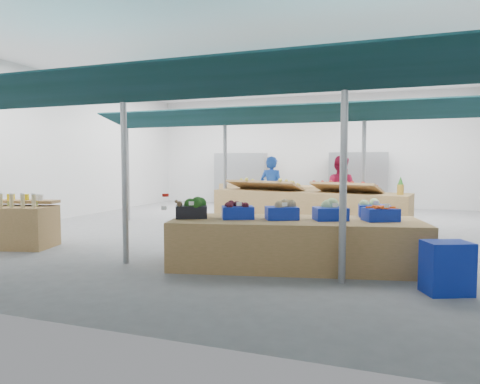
{
  "coord_description": "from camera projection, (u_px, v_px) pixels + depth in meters",
  "views": [
    {
      "loc": [
        3.11,
        -9.96,
        1.67
      ],
      "look_at": [
        0.16,
        -1.6,
        1.05
      ],
      "focal_mm": 32.0,
      "sensor_mm": 36.0,
      "label": 1
    }
  ],
  "objects": [
    {
      "name": "pole_grid",
      "position": [
        266.0,
        155.0,
        8.5
      ],
      "size": [
        10.0,
        4.6,
        3.0
      ],
      "color": "gray",
      "rests_on": "floor"
    },
    {
      "name": "pole_ribbon",
      "position": [
        165.0,
        196.0,
        7.4
      ],
      "size": [
        0.12,
        0.12,
        0.28
      ],
      "color": "#B3140B",
      "rests_on": "pole_grid"
    },
    {
      "name": "sparrow",
      "position": [
        179.0,
        203.0,
        6.86
      ],
      "size": [
        0.12,
        0.09,
        0.11
      ],
      "rotation": [
        0.0,
        0.0,
        0.44
      ],
      "color": "brown",
      "rests_on": "crate_broccoli"
    },
    {
      "name": "pineapple",
      "position": [
        400.0,
        186.0,
        9.03
      ],
      "size": [
        0.14,
        0.14,
        0.39
      ],
      "rotation": [
        0.0,
        0.0,
        -0.3
      ],
      "color": "#8C6019",
      "rests_on": "fruit_counter"
    },
    {
      "name": "bottle_shelf",
      "position": [
        8.0,
        225.0,
        8.42
      ],
      "size": [
        1.96,
        1.45,
        1.09
      ],
      "rotation": [
        0.0,
        0.0,
        0.23
      ],
      "color": "olive",
      "rests_on": "floor"
    },
    {
      "name": "crate_celeriac",
      "position": [
        282.0,
        210.0,
        6.8
      ],
      "size": [
        0.6,
        0.53,
        0.31
      ],
      "rotation": [
        0.0,
        0.0,
        0.44
      ],
      "color": "#0F26A4",
      "rests_on": "veg_counter"
    },
    {
      "name": "crate_extra",
      "position": [
        374.0,
        208.0,
        7.1
      ],
      "size": [
        0.54,
        0.44,
        0.32
      ],
      "rotation": [
        0.0,
        0.0,
        0.14
      ],
      "color": "#0F26A4",
      "rests_on": "veg_counter"
    },
    {
      "name": "back_shelving_left",
      "position": [
        241.0,
        179.0,
        16.92
      ],
      "size": [
        2.0,
        0.5,
        2.0
      ],
      "primitive_type": "cube",
      "color": "#B23F33",
      "rests_on": "floor"
    },
    {
      "name": "hall",
      "position": [
        272.0,
        127.0,
        11.69
      ],
      "size": [
        13.0,
        13.0,
        13.0
      ],
      "color": "silver",
      "rests_on": "ground"
    },
    {
      "name": "fruit_counter",
      "position": [
        308.0,
        212.0,
        10.15
      ],
      "size": [
        4.69,
        1.77,
        0.98
      ],
      "primitive_type": "cube",
      "rotation": [
        0.0,
        0.0,
        -0.15
      ],
      "color": "olive",
      "rests_on": "floor"
    },
    {
      "name": "back_shelving_right",
      "position": [
        358.0,
        181.0,
        15.43
      ],
      "size": [
        2.0,
        0.5,
        2.0
      ],
      "primitive_type": "cube",
      "color": "#B23F33",
      "rests_on": "floor"
    },
    {
      "name": "crate_carrots",
      "position": [
        380.0,
        214.0,
        6.62
      ],
      "size": [
        0.6,
        0.53,
        0.29
      ],
      "rotation": [
        0.0,
        0.0,
        0.44
      ],
      "color": "#0F26A4",
      "rests_on": "veg_counter"
    },
    {
      "name": "apple_heap_red",
      "position": [
        346.0,
        186.0,
        9.57
      ],
      "size": [
        1.64,
        1.12,
        0.27
      ],
      "rotation": [
        0.0,
        0.0,
        -0.3
      ],
      "color": "#997247",
      "rests_on": "fruit_counter"
    },
    {
      "name": "vendor_left",
      "position": [
        272.0,
        190.0,
        11.55
      ],
      "size": [
        0.73,
        0.53,
        1.83
      ],
      "primitive_type": "imported",
      "rotation": [
        0.0,
        0.0,
        2.99
      ],
      "color": "#1B47B2",
      "rests_on": "floor"
    },
    {
      "name": "crate_broccoli",
      "position": [
        191.0,
        208.0,
        6.97
      ],
      "size": [
        0.6,
        0.53,
        0.35
      ],
      "rotation": [
        0.0,
        0.0,
        0.44
      ],
      "color": "black",
      "rests_on": "veg_counter"
    },
    {
      "name": "crate_cabbage",
      "position": [
        330.0,
        210.0,
        6.71
      ],
      "size": [
        0.6,
        0.53,
        0.35
      ],
      "rotation": [
        0.0,
        0.0,
        0.44
      ],
      "color": "#0F26A4",
      "rests_on": "veg_counter"
    },
    {
      "name": "awnings",
      "position": [
        266.0,
        106.0,
        8.43
      ],
      "size": [
        9.5,
        7.08,
        0.3
      ],
      "color": "black",
      "rests_on": "pole_grid"
    },
    {
      "name": "far_counter",
      "position": [
        276.0,
        196.0,
        15.87
      ],
      "size": [
        4.69,
        2.06,
        0.83
      ],
      "primitive_type": "cube",
      "rotation": [
        0.0,
        0.0,
        -0.26
      ],
      "color": "olive",
      "rests_on": "floor"
    },
    {
      "name": "apple_heap_yellow",
      "position": [
        265.0,
        183.0,
        10.52
      ],
      "size": [
        2.02,
        1.23,
        0.27
      ],
      "rotation": [
        0.0,
        0.0,
        -0.3
      ],
      "color": "#997247",
      "rests_on": "fruit_counter"
    },
    {
      "name": "crate_stack",
      "position": [
        447.0,
        268.0,
        5.41
      ],
      "size": [
        0.67,
        0.58,
        0.67
      ],
      "primitive_type": "cube",
      "rotation": [
        0.0,
        0.0,
        0.41
      ],
      "color": "#0F26A4",
      "rests_on": "floor"
    },
    {
      "name": "floor",
      "position": [
        256.0,
        230.0,
        10.52
      ],
      "size": [
        13.0,
        13.0,
        0.0
      ],
      "primitive_type": "plane",
      "color": "slate",
      "rests_on": "ground"
    },
    {
      "name": "vendor_right",
      "position": [
        339.0,
        192.0,
        10.95
      ],
      "size": [
        0.98,
        0.82,
        1.83
      ],
      "primitive_type": "imported",
      "rotation": [
        0.0,
        0.0,
        2.99
      ],
      "color": "#AD153B",
      "rests_on": "floor"
    },
    {
      "name": "crate_beets",
      "position": [
        238.0,
        210.0,
        6.88
      ],
      "size": [
        0.6,
        0.53,
        0.29
      ],
      "rotation": [
        0.0,
        0.0,
        0.44
      ],
      "color": "#0F26A4",
      "rests_on": "veg_counter"
    },
    {
      "name": "veg_counter",
      "position": [
        295.0,
        243.0,
        6.81
      ],
      "size": [
        4.11,
        2.13,
        0.76
      ],
      "primitive_type": "cube",
      "rotation": [
        0.0,
        0.0,
        0.22
      ],
      "color": "olive",
      "rests_on": "floor"
    }
  ]
}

